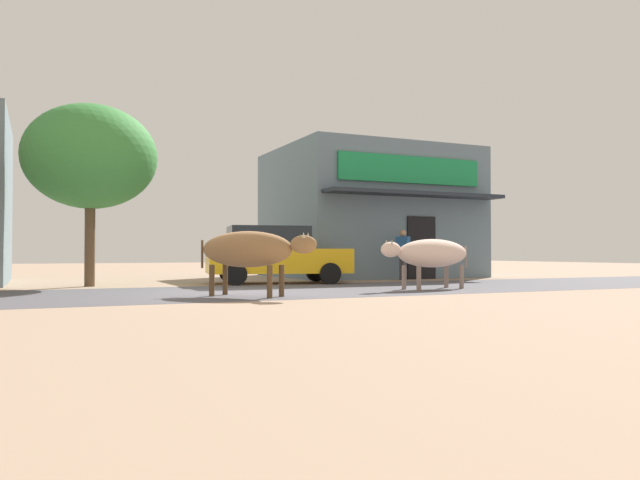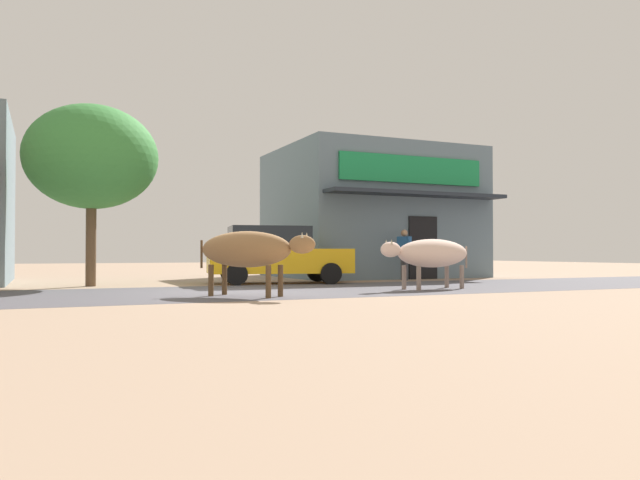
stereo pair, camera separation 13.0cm
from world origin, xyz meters
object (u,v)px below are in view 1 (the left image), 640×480
parked_hatchback_car (275,254)px  pedestrian_by_shop (403,251)px  cow_far_dark (431,254)px  roadside_tree (90,157)px  cow_near_brown (249,250)px

parked_hatchback_car → pedestrian_by_shop: (4.40, 0.15, 0.11)m
parked_hatchback_car → cow_far_dark: size_ratio=1.55×
parked_hatchback_car → cow_far_dark: parked_hatchback_car is taller
roadside_tree → parked_hatchback_car: 5.64m
parked_hatchback_car → pedestrian_by_shop: size_ratio=2.65×
roadside_tree → pedestrian_by_shop: size_ratio=2.95×
roadside_tree → pedestrian_by_shop: 9.72m
cow_near_brown → pedestrian_by_shop: size_ratio=1.41×
roadside_tree → pedestrian_by_shop: (9.40, -0.37, -2.45)m
parked_hatchback_car → cow_far_dark: (2.50, -4.17, 0.02)m
parked_hatchback_car → cow_near_brown: 5.33m
roadside_tree → parked_hatchback_car: roadside_tree is taller
roadside_tree → pedestrian_by_shop: roadside_tree is taller
roadside_tree → cow_far_dark: bearing=-32.1°
cow_far_dark → parked_hatchback_car: bearing=121.0°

